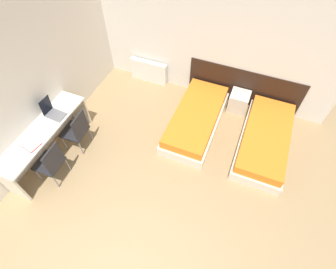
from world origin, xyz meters
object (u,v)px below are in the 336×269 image
object	(u,v)px
bed_near_window	(196,119)
chair_near_notebook	(51,162)
bed_near_door	(265,140)
nightstand	(239,102)
chair_near_laptop	(77,130)
laptop	(52,112)

from	to	relation	value
bed_near_window	chair_near_notebook	bearing A→B (deg)	-132.31
bed_near_window	bed_near_door	size ratio (longest dim) A/B	1.00
bed_near_window	chair_near_notebook	xyz separation A→B (m)	(-1.95, -2.14, 0.30)
chair_near_notebook	nightstand	bearing A→B (deg)	46.30
bed_near_window	chair_near_laptop	distance (m)	2.40
bed_near_window	nightstand	xyz separation A→B (m)	(0.72, 0.81, 0.03)
bed_near_window	nightstand	size ratio (longest dim) A/B	4.47
chair_near_laptop	chair_near_notebook	distance (m)	0.77
chair_near_laptop	chair_near_notebook	xyz separation A→B (m)	(0.00, -0.77, 0.00)
bed_near_door	chair_near_notebook	world-z (taller)	chair_near_notebook
chair_near_laptop	bed_near_window	bearing A→B (deg)	32.00
bed_near_window	laptop	world-z (taller)	laptop
bed_near_door	chair_near_notebook	xyz separation A→B (m)	(-3.38, -2.14, 0.30)
bed_near_window	chair_near_laptop	size ratio (longest dim) A/B	2.23
chair_near_notebook	chair_near_laptop	bearing A→B (deg)	88.36
nightstand	chair_near_laptop	xyz separation A→B (m)	(-2.67, -2.18, 0.27)
bed_near_door	chair_near_notebook	size ratio (longest dim) A/B	2.23
chair_near_laptop	chair_near_notebook	bearing A→B (deg)	-93.07
bed_near_door	chair_near_laptop	size ratio (longest dim) A/B	2.23
bed_near_door	chair_near_laptop	distance (m)	3.66
nightstand	chair_near_notebook	bearing A→B (deg)	-132.06
nightstand	chair_near_notebook	world-z (taller)	chair_near_notebook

